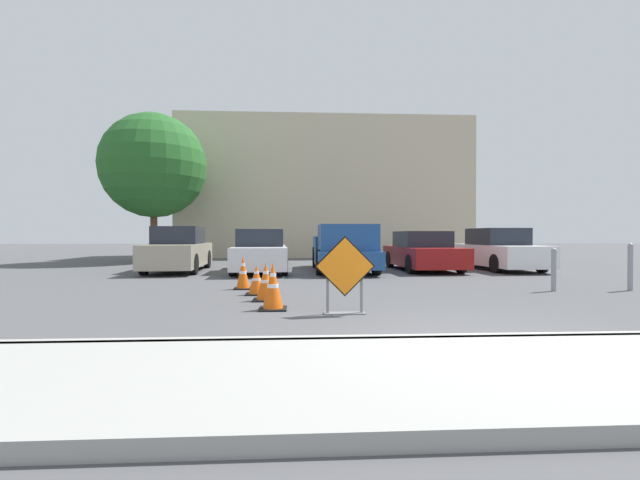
{
  "coord_description": "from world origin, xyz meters",
  "views": [
    {
      "loc": [
        -2.22,
        -4.77,
        1.29
      ],
      "look_at": [
        -1.18,
        13.35,
        1.07
      ],
      "focal_mm": 24.0,
      "sensor_mm": 36.0,
      "label": 1
    }
  ],
  "objects_px": {
    "traffic_cone_nearest": "(273,286)",
    "traffic_cone_fourth": "(243,273)",
    "road_closed_sign": "(345,273)",
    "parked_car_fourth": "(498,251)",
    "parked_car_second": "(260,252)",
    "pickup_truck": "(344,251)",
    "traffic_cone_third": "(256,280)",
    "traffic_cone_second": "(266,282)",
    "parked_car_nearest": "(179,251)",
    "bollard_nearest": "(554,268)",
    "bollard_second": "(630,266)",
    "parked_car_third": "(422,252)"
  },
  "relations": [
    {
      "from": "parked_car_nearest",
      "to": "bollard_nearest",
      "type": "height_order",
      "value": "parked_car_nearest"
    },
    {
      "from": "road_closed_sign",
      "to": "bollard_second",
      "type": "height_order",
      "value": "road_closed_sign"
    },
    {
      "from": "road_closed_sign",
      "to": "parked_car_fourth",
      "type": "relative_size",
      "value": 0.27
    },
    {
      "from": "traffic_cone_third",
      "to": "traffic_cone_nearest",
      "type": "bearing_deg",
      "value": -76.47
    },
    {
      "from": "traffic_cone_second",
      "to": "bollard_nearest",
      "type": "distance_m",
      "value": 6.56
    },
    {
      "from": "parked_car_fourth",
      "to": "pickup_truck",
      "type": "bearing_deg",
      "value": 5.1
    },
    {
      "from": "road_closed_sign",
      "to": "parked_car_second",
      "type": "bearing_deg",
      "value": 104.09
    },
    {
      "from": "road_closed_sign",
      "to": "parked_car_third",
      "type": "height_order",
      "value": "parked_car_third"
    },
    {
      "from": "traffic_cone_nearest",
      "to": "traffic_cone_fourth",
      "type": "xyz_separation_m",
      "value": [
        -0.86,
        2.85,
        -0.01
      ]
    },
    {
      "from": "traffic_cone_fourth",
      "to": "parked_car_fourth",
      "type": "bearing_deg",
      "value": 31.11
    },
    {
      "from": "road_closed_sign",
      "to": "parked_car_third",
      "type": "relative_size",
      "value": 0.29
    },
    {
      "from": "traffic_cone_third",
      "to": "parked_car_third",
      "type": "xyz_separation_m",
      "value": [
        5.47,
        6.08,
        0.34
      ]
    },
    {
      "from": "parked_car_second",
      "to": "bollard_nearest",
      "type": "bearing_deg",
      "value": 139.6
    },
    {
      "from": "parked_car_fourth",
      "to": "parked_car_second",
      "type": "bearing_deg",
      "value": 2.93
    },
    {
      "from": "traffic_cone_third",
      "to": "parked_car_nearest",
      "type": "relative_size",
      "value": 0.14
    },
    {
      "from": "traffic_cone_third",
      "to": "parked_car_second",
      "type": "height_order",
      "value": "parked_car_second"
    },
    {
      "from": "parked_car_second",
      "to": "bollard_nearest",
      "type": "xyz_separation_m",
      "value": [
        7.12,
        -5.48,
        -0.16
      ]
    },
    {
      "from": "traffic_cone_nearest",
      "to": "parked_car_second",
      "type": "height_order",
      "value": "parked_car_second"
    },
    {
      "from": "traffic_cone_third",
      "to": "bollard_second",
      "type": "height_order",
      "value": "bollard_second"
    },
    {
      "from": "traffic_cone_nearest",
      "to": "parked_car_fourth",
      "type": "height_order",
      "value": "parked_car_fourth"
    },
    {
      "from": "parked_car_nearest",
      "to": "parked_car_fourth",
      "type": "bearing_deg",
      "value": 177.57
    },
    {
      "from": "bollard_nearest",
      "to": "bollard_second",
      "type": "xyz_separation_m",
      "value": [
        1.83,
        0.0,
        0.05
      ]
    },
    {
      "from": "road_closed_sign",
      "to": "traffic_cone_second",
      "type": "bearing_deg",
      "value": 131.59
    },
    {
      "from": "road_closed_sign",
      "to": "traffic_cone_nearest",
      "type": "xyz_separation_m",
      "value": [
        -1.19,
        0.51,
        -0.27
      ]
    },
    {
      "from": "parked_car_nearest",
      "to": "bollard_nearest",
      "type": "xyz_separation_m",
      "value": [
        10.04,
        -6.01,
        -0.21
      ]
    },
    {
      "from": "parked_car_fourth",
      "to": "road_closed_sign",
      "type": "bearing_deg",
      "value": 50.89
    },
    {
      "from": "traffic_cone_third",
      "to": "parked_car_second",
      "type": "bearing_deg",
      "value": 93.85
    },
    {
      "from": "traffic_cone_nearest",
      "to": "pickup_truck",
      "type": "height_order",
      "value": "pickup_truck"
    },
    {
      "from": "bollard_second",
      "to": "pickup_truck",
      "type": "bearing_deg",
      "value": 137.75
    },
    {
      "from": "traffic_cone_nearest",
      "to": "pickup_truck",
      "type": "relative_size",
      "value": 0.15
    },
    {
      "from": "bollard_second",
      "to": "parked_car_fourth",
      "type": "bearing_deg",
      "value": 91.62
    },
    {
      "from": "parked_car_nearest",
      "to": "parked_car_third",
      "type": "xyz_separation_m",
      "value": [
        8.77,
        -0.1,
        -0.07
      ]
    },
    {
      "from": "traffic_cone_fourth",
      "to": "bollard_second",
      "type": "xyz_separation_m",
      "value": [
        8.97,
        -0.81,
        0.19
      ]
    },
    {
      "from": "traffic_cone_nearest",
      "to": "pickup_truck",
      "type": "distance_m",
      "value": 7.81
    },
    {
      "from": "traffic_cone_second",
      "to": "bollard_second",
      "type": "bearing_deg",
      "value": 6.86
    },
    {
      "from": "parked_car_second",
      "to": "parked_car_fourth",
      "type": "distance_m",
      "value": 8.8
    },
    {
      "from": "traffic_cone_nearest",
      "to": "road_closed_sign",
      "type": "bearing_deg",
      "value": -23.43
    },
    {
      "from": "parked_car_second",
      "to": "parked_car_nearest",
      "type": "bearing_deg",
      "value": -13.02
    },
    {
      "from": "traffic_cone_fourth",
      "to": "parked_car_second",
      "type": "height_order",
      "value": "parked_car_second"
    },
    {
      "from": "traffic_cone_second",
      "to": "parked_car_second",
      "type": "distance_m",
      "value": 6.52
    },
    {
      "from": "road_closed_sign",
      "to": "parked_car_nearest",
      "type": "height_order",
      "value": "parked_car_nearest"
    },
    {
      "from": "bollard_nearest",
      "to": "pickup_truck",
      "type": "bearing_deg",
      "value": 127.48
    },
    {
      "from": "parked_car_second",
      "to": "traffic_cone_fourth",
      "type": "bearing_deg",
      "value": 86.87
    },
    {
      "from": "parked_car_fourth",
      "to": "bollard_second",
      "type": "height_order",
      "value": "parked_car_fourth"
    },
    {
      "from": "parked_car_nearest",
      "to": "parked_car_second",
      "type": "height_order",
      "value": "parked_car_nearest"
    },
    {
      "from": "pickup_truck",
      "to": "parked_car_fourth",
      "type": "distance_m",
      "value": 5.89
    },
    {
      "from": "parked_car_second",
      "to": "pickup_truck",
      "type": "distance_m",
      "value": 2.92
    },
    {
      "from": "traffic_cone_second",
      "to": "parked_car_third",
      "type": "relative_size",
      "value": 0.17
    },
    {
      "from": "parked_car_third",
      "to": "parked_car_fourth",
      "type": "distance_m",
      "value": 2.93
    },
    {
      "from": "parked_car_second",
      "to": "parked_car_third",
      "type": "relative_size",
      "value": 1.04
    }
  ]
}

